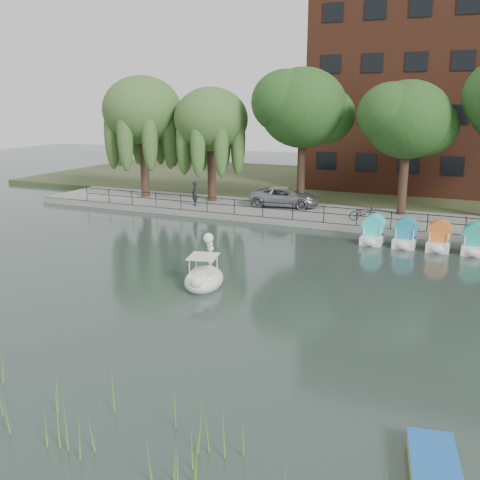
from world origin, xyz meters
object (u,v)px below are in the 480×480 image
Objects in this scene: bicycle at (364,213)px; yellow_rowboat at (434,463)px; pedestrian at (195,192)px; swan_boat at (204,275)px; minivan at (285,195)px.

bicycle reaches higher than yellow_rowboat.
swan_boat is at bearing -14.69° from pedestrian.
swan_boat is (-3.95, -13.60, -0.44)m from bicycle.
bicycle is 0.82× the size of yellow_rowboat.
bicycle is 14.17m from swan_boat.
pedestrian is at bearing 107.55° from swan_boat.
swan_boat is at bearing 129.12° from yellow_rowboat.
minivan is 2.66× the size of yellow_rowboat.
pedestrian is at bearing 118.45° from yellow_rowboat.
minivan is 2.81× the size of pedestrian.
pedestrian is (-5.91, -2.27, 0.22)m from minivan.
bicycle is at bearing 94.71° from yellow_rowboat.
pedestrian is 15.90m from swan_boat.
minivan is 2.02× the size of swan_boat.
bicycle is 0.62× the size of swan_boat.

